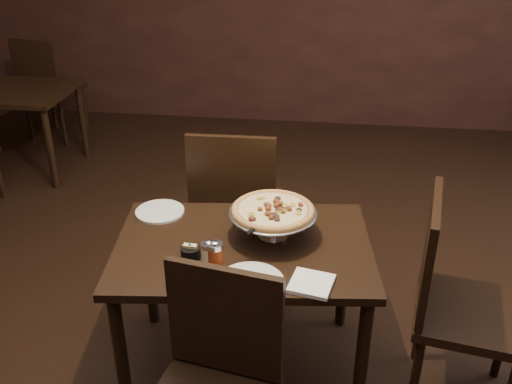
# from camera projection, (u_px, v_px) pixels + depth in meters

# --- Properties ---
(room) EXTENTS (6.04, 7.04, 2.84)m
(room) POSITION_uv_depth(u_px,v_px,m) (244.00, 90.00, 2.11)
(room) COLOR black
(room) RESTS_ON ground
(dining_table) EXTENTS (1.19, 0.86, 0.70)m
(dining_table) POSITION_uv_depth(u_px,v_px,m) (243.00, 262.00, 2.52)
(dining_table) COLOR black
(dining_table) RESTS_ON ground
(background_table) EXTENTS (1.09, 0.73, 0.68)m
(background_table) POSITION_uv_depth(u_px,v_px,m) (4.00, 100.00, 4.56)
(background_table) COLOR black
(background_table) RESTS_ON ground
(pizza_stand) EXTENTS (0.39, 0.39, 0.16)m
(pizza_stand) POSITION_uv_depth(u_px,v_px,m) (273.00, 210.00, 2.48)
(pizza_stand) COLOR silver
(pizza_stand) RESTS_ON dining_table
(parmesan_shaker) EXTENTS (0.06, 0.06, 0.11)m
(parmesan_shaker) POSITION_uv_depth(u_px,v_px,m) (209.00, 253.00, 2.33)
(parmesan_shaker) COLOR #F5EFBF
(parmesan_shaker) RESTS_ON dining_table
(pepper_flake_shaker) EXTENTS (0.07, 0.07, 0.12)m
(pepper_flake_shaker) POSITION_uv_depth(u_px,v_px,m) (215.00, 254.00, 2.31)
(pepper_flake_shaker) COLOR maroon
(pepper_flake_shaker) RESTS_ON dining_table
(packet_caddy) EXTENTS (0.08, 0.08, 0.06)m
(packet_caddy) POSITION_uv_depth(u_px,v_px,m) (191.00, 252.00, 2.37)
(packet_caddy) COLOR black
(packet_caddy) RESTS_ON dining_table
(napkin_stack) EXTENTS (0.19, 0.19, 0.02)m
(napkin_stack) POSITION_uv_depth(u_px,v_px,m) (311.00, 284.00, 2.21)
(napkin_stack) COLOR white
(napkin_stack) RESTS_ON dining_table
(plate_left) EXTENTS (0.23, 0.23, 0.01)m
(plate_left) POSITION_uv_depth(u_px,v_px,m) (160.00, 211.00, 2.72)
(plate_left) COLOR silver
(plate_left) RESTS_ON dining_table
(plate_near) EXTENTS (0.26, 0.26, 0.01)m
(plate_near) POSITION_uv_depth(u_px,v_px,m) (251.00, 282.00, 2.22)
(plate_near) COLOR silver
(plate_near) RESTS_ON dining_table
(serving_spatula) EXTENTS (0.15, 0.15, 0.02)m
(serving_spatula) POSITION_uv_depth(u_px,v_px,m) (255.00, 229.00, 2.35)
(serving_spatula) COLOR silver
(serving_spatula) RESTS_ON pizza_stand
(chair_far) EXTENTS (0.47, 0.47, 0.98)m
(chair_far) POSITION_uv_depth(u_px,v_px,m) (236.00, 203.00, 3.14)
(chair_far) COLOR black
(chair_far) RESTS_ON ground
(chair_side) EXTENTS (0.53, 0.53, 0.98)m
(chair_side) POSITION_uv_depth(u_px,v_px,m) (454.00, 298.00, 2.40)
(chair_side) COLOR black
(chair_side) RESTS_ON ground
(bg_chair_far) EXTENTS (0.52, 0.52, 0.95)m
(bg_chair_far) POSITION_uv_depth(u_px,v_px,m) (47.00, 86.00, 5.15)
(bg_chair_far) COLOR black
(bg_chair_far) RESTS_ON ground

